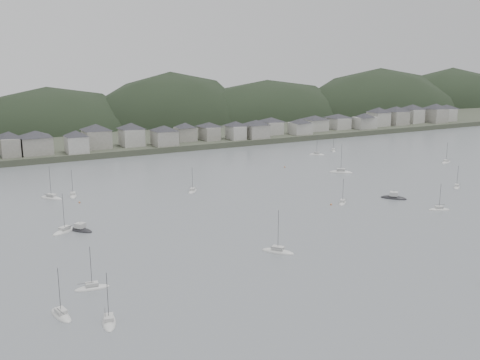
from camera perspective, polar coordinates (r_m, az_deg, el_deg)
ground at (r=140.69m, az=14.68°, el=-8.42°), size 900.00×900.00×0.00m
far_shore_land at (r=403.51m, az=-14.93°, el=5.53°), size 900.00×250.00×3.00m
forested_ridge at (r=381.85m, az=-13.22°, el=3.29°), size 851.55×103.94×102.57m
waterfront_town at (r=315.03m, az=-1.15°, el=5.32°), size 451.48×28.46×12.92m
moored_fleet at (r=181.86m, az=-1.42°, el=-3.06°), size 244.56×152.35×13.56m
motor_launch_near at (r=203.52m, az=15.46°, el=-1.76°), size 8.32×9.08×4.15m
motor_launch_far at (r=167.62m, az=-16.03°, el=-4.93°), size 7.27×8.56×3.99m
mooring_buoys at (r=173.83m, az=0.91°, el=-3.82°), size 136.12×123.29×0.70m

